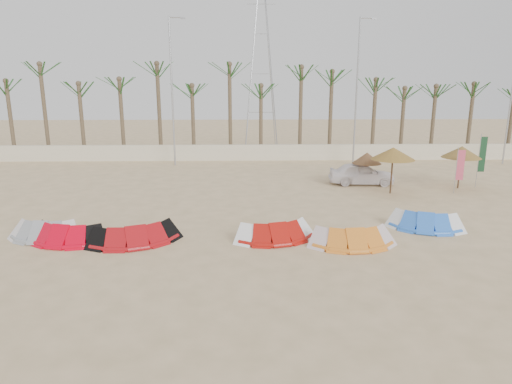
{
  "coord_description": "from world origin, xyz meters",
  "views": [
    {
      "loc": [
        -0.51,
        -15.3,
        6.65
      ],
      "look_at": [
        0.0,
        6.0,
        1.3
      ],
      "focal_mm": 32.0,
      "sensor_mm": 36.0,
      "label": 1
    }
  ],
  "objects_px": {
    "car": "(361,174)",
    "kite_grey": "(46,228)",
    "kite_red_left": "(68,231)",
    "kite_red_right": "(275,229)",
    "kite_blue": "(423,219)",
    "parasol_right": "(462,152)",
    "kite_red_mid": "(136,231)",
    "parasol_left": "(367,158)",
    "parasol_mid": "(393,154)",
    "kite_orange": "(351,234)"
  },
  "relations": [
    {
      "from": "kite_grey",
      "to": "kite_red_right",
      "type": "xyz_separation_m",
      "value": [
        9.81,
        -0.34,
        0.0
      ]
    },
    {
      "from": "car",
      "to": "kite_grey",
      "type": "bearing_deg",
      "value": 125.54
    },
    {
      "from": "kite_red_left",
      "to": "parasol_left",
      "type": "xyz_separation_m",
      "value": [
        15.16,
        9.93,
        1.3
      ]
    },
    {
      "from": "kite_red_right",
      "to": "parasol_left",
      "type": "relative_size",
      "value": 1.76
    },
    {
      "from": "kite_blue",
      "to": "parasol_mid",
      "type": "distance_m",
      "value": 6.64
    },
    {
      "from": "kite_red_right",
      "to": "car",
      "type": "height_order",
      "value": "car"
    },
    {
      "from": "kite_red_left",
      "to": "parasol_right",
      "type": "height_order",
      "value": "parasol_right"
    },
    {
      "from": "kite_red_left",
      "to": "kite_red_right",
      "type": "bearing_deg",
      "value": 0.33
    },
    {
      "from": "kite_red_mid",
      "to": "kite_grey",
      "type": "bearing_deg",
      "value": 172.4
    },
    {
      "from": "kite_grey",
      "to": "car",
      "type": "xyz_separation_m",
      "value": [
        15.98,
        9.63,
        0.28
      ]
    },
    {
      "from": "kite_grey",
      "to": "kite_blue",
      "type": "distance_m",
      "value": 16.64
    },
    {
      "from": "parasol_mid",
      "to": "kite_orange",
      "type": "bearing_deg",
      "value": -116.99
    },
    {
      "from": "kite_blue",
      "to": "parasol_left",
      "type": "bearing_deg",
      "value": 92.5
    },
    {
      "from": "kite_red_left",
      "to": "kite_blue",
      "type": "height_order",
      "value": "same"
    },
    {
      "from": "kite_red_mid",
      "to": "parasol_right",
      "type": "bearing_deg",
      "value": 26.74
    },
    {
      "from": "kite_grey",
      "to": "kite_red_mid",
      "type": "distance_m",
      "value": 4.01
    },
    {
      "from": "kite_red_mid",
      "to": "parasol_right",
      "type": "height_order",
      "value": "parasol_right"
    },
    {
      "from": "kite_red_left",
      "to": "parasol_right",
      "type": "xyz_separation_m",
      "value": [
        20.63,
        8.8,
        1.84
      ]
    },
    {
      "from": "parasol_left",
      "to": "parasol_right",
      "type": "bearing_deg",
      "value": -11.71
    },
    {
      "from": "kite_red_right",
      "to": "car",
      "type": "xyz_separation_m",
      "value": [
        6.17,
        9.97,
        0.28
      ]
    },
    {
      "from": "kite_red_left",
      "to": "kite_red_mid",
      "type": "bearing_deg",
      "value": -2.74
    },
    {
      "from": "kite_blue",
      "to": "car",
      "type": "relative_size",
      "value": 0.88
    },
    {
      "from": "kite_blue",
      "to": "parasol_right",
      "type": "bearing_deg",
      "value": 55.8
    },
    {
      "from": "kite_red_mid",
      "to": "car",
      "type": "distance_m",
      "value": 15.73
    },
    {
      "from": "parasol_right",
      "to": "kite_grey",
      "type": "bearing_deg",
      "value": -158.84
    },
    {
      "from": "kite_red_mid",
      "to": "kite_blue",
      "type": "relative_size",
      "value": 1.13
    },
    {
      "from": "kite_red_left",
      "to": "kite_orange",
      "type": "bearing_deg",
      "value": -3.43
    },
    {
      "from": "kite_red_right",
      "to": "parasol_right",
      "type": "relative_size",
      "value": 1.4
    },
    {
      "from": "kite_red_left",
      "to": "kite_red_mid",
      "type": "xyz_separation_m",
      "value": [
        2.89,
        -0.14,
        0.0
      ]
    },
    {
      "from": "car",
      "to": "parasol_mid",
      "type": "bearing_deg",
      "value": -149.83
    },
    {
      "from": "kite_grey",
      "to": "parasol_mid",
      "type": "relative_size",
      "value": 1.12
    },
    {
      "from": "kite_red_mid",
      "to": "car",
      "type": "relative_size",
      "value": 0.99
    },
    {
      "from": "kite_orange",
      "to": "parasol_mid",
      "type": "xyz_separation_m",
      "value": [
        4.25,
        8.34,
        1.96
      ]
    },
    {
      "from": "kite_orange",
      "to": "parasol_mid",
      "type": "bearing_deg",
      "value": 63.01
    },
    {
      "from": "kite_grey",
      "to": "kite_red_mid",
      "type": "bearing_deg",
      "value": -7.6
    },
    {
      "from": "kite_orange",
      "to": "parasol_mid",
      "type": "distance_m",
      "value": 9.56
    },
    {
      "from": "kite_red_mid",
      "to": "parasol_mid",
      "type": "bearing_deg",
      "value": 30.58
    },
    {
      "from": "parasol_right",
      "to": "car",
      "type": "xyz_separation_m",
      "value": [
        -5.73,
        1.23,
        -1.56
      ]
    },
    {
      "from": "parasol_left",
      "to": "parasol_mid",
      "type": "distance_m",
      "value": 2.55
    },
    {
      "from": "kite_orange",
      "to": "parasol_mid",
      "type": "relative_size",
      "value": 1.29
    },
    {
      "from": "kite_blue",
      "to": "parasol_left",
      "type": "xyz_separation_m",
      "value": [
        -0.38,
        8.62,
        1.3
      ]
    },
    {
      "from": "kite_grey",
      "to": "kite_red_left",
      "type": "bearing_deg",
      "value": -19.92
    },
    {
      "from": "parasol_left",
      "to": "parasol_mid",
      "type": "bearing_deg",
      "value": -68.92
    },
    {
      "from": "parasol_right",
      "to": "kite_blue",
      "type": "bearing_deg",
      "value": -124.2
    },
    {
      "from": "parasol_right",
      "to": "car",
      "type": "distance_m",
      "value": 6.07
    },
    {
      "from": "kite_red_left",
      "to": "kite_red_mid",
      "type": "distance_m",
      "value": 2.89
    },
    {
      "from": "parasol_left",
      "to": "parasol_right",
      "type": "distance_m",
      "value": 5.61
    },
    {
      "from": "kite_red_mid",
      "to": "kite_red_right",
      "type": "distance_m",
      "value": 5.84
    },
    {
      "from": "parasol_left",
      "to": "car",
      "type": "height_order",
      "value": "parasol_left"
    },
    {
      "from": "kite_red_mid",
      "to": "kite_red_right",
      "type": "height_order",
      "value": "same"
    }
  ]
}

